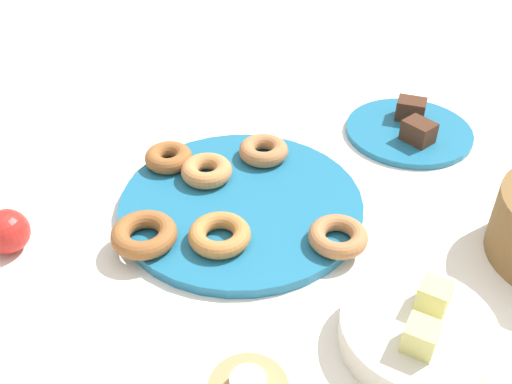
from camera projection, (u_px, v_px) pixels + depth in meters
name	position (u px, v px, depth m)	size (l,w,h in m)	color
ground_plane	(241.00, 208.00, 0.92)	(2.40, 2.40, 0.00)	white
donut_plate	(241.00, 204.00, 0.92)	(0.38, 0.38, 0.02)	#1E6B93
donut_0	(263.00, 150.00, 1.00)	(0.08, 0.08, 0.03)	#B27547
donut_1	(207.00, 171.00, 0.95)	(0.08, 0.08, 0.03)	#C6844C
donut_2	(220.00, 235.00, 0.83)	(0.09, 0.09, 0.03)	#BC7A3D
donut_3	(167.00, 158.00, 0.98)	(0.08, 0.08, 0.03)	#995B2D
donut_4	(338.00, 236.00, 0.83)	(0.09, 0.09, 0.02)	#B27547
donut_5	(144.00, 235.00, 0.83)	(0.10, 0.10, 0.03)	#995B2D
cake_plate	(409.00, 131.00, 1.09)	(0.23, 0.23, 0.01)	#1E6B93
brownie_near	(411.00, 109.00, 1.11)	(0.04, 0.05, 0.04)	#472819
brownie_far	(419.00, 132.00, 1.04)	(0.04, 0.05, 0.04)	#472819
tealight	(248.00, 383.00, 0.63)	(0.04, 0.04, 0.01)	silver
fruit_bowl	(417.00, 333.00, 0.70)	(0.19, 0.19, 0.04)	silver
melon_chunk_left	(434.00, 296.00, 0.70)	(0.04, 0.04, 0.04)	#DBD67A
melon_chunk_right	(421.00, 337.00, 0.65)	(0.04, 0.04, 0.04)	#DBD67A
apple	(7.00, 231.00, 0.83)	(0.07, 0.07, 0.07)	red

